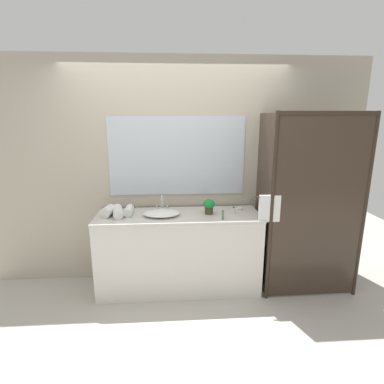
% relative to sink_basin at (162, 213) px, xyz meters
% --- Properties ---
extents(ground_plane, '(8.00, 8.00, 0.00)m').
position_rel_sink_basin_xyz_m(ground_plane, '(0.18, 0.04, -0.93)').
color(ground_plane, '#B7B2A8').
extents(wall_back_with_mirror, '(4.40, 0.06, 2.60)m').
position_rel_sink_basin_xyz_m(wall_back_with_mirror, '(0.18, 0.38, 0.37)').
color(wall_back_with_mirror, '#B2A893').
rests_on(wall_back_with_mirror, ground_plane).
extents(vanity_cabinet, '(1.80, 0.58, 0.90)m').
position_rel_sink_basin_xyz_m(vanity_cabinet, '(0.18, 0.05, -0.48)').
color(vanity_cabinet, silver).
rests_on(vanity_cabinet, ground_plane).
extents(shower_enclosure, '(1.20, 0.59, 2.00)m').
position_rel_sink_basin_xyz_m(shower_enclosure, '(1.46, -0.15, 0.10)').
color(shower_enclosure, '#2D2319').
rests_on(shower_enclosure, ground_plane).
extents(sink_basin, '(0.40, 0.28, 0.06)m').
position_rel_sink_basin_xyz_m(sink_basin, '(0.00, 0.00, 0.00)').
color(sink_basin, white).
rests_on(sink_basin, vanity_cabinet).
extents(faucet, '(0.17, 0.16, 0.18)m').
position_rel_sink_basin_xyz_m(faucet, '(0.00, 0.20, 0.03)').
color(faucet, silver).
rests_on(faucet, vanity_cabinet).
extents(potted_plant, '(0.13, 0.13, 0.17)m').
position_rel_sink_basin_xyz_m(potted_plant, '(0.52, 0.03, 0.07)').
color(potted_plant, '#473828').
rests_on(potted_plant, vanity_cabinet).
extents(soap_dish, '(0.10, 0.07, 0.04)m').
position_rel_sink_basin_xyz_m(soap_dish, '(0.90, 0.15, -0.02)').
color(soap_dish, silver).
rests_on(soap_dish, vanity_cabinet).
extents(amenity_bottle_body_wash, '(0.03, 0.03, 0.07)m').
position_rel_sink_basin_xyz_m(amenity_bottle_body_wash, '(0.80, 0.04, 0.00)').
color(amenity_bottle_body_wash, silver).
rests_on(amenity_bottle_body_wash, vanity_cabinet).
extents(amenity_bottle_lotion, '(0.02, 0.02, 0.10)m').
position_rel_sink_basin_xyz_m(amenity_bottle_lotion, '(0.64, -0.17, 0.02)').
color(amenity_bottle_lotion, '#4C7056').
rests_on(amenity_bottle_lotion, vanity_cabinet).
extents(rolled_towel_near_edge, '(0.14, 0.20, 0.11)m').
position_rel_sink_basin_xyz_m(rolled_towel_near_edge, '(-0.58, 0.04, 0.02)').
color(rolled_towel_near_edge, white).
rests_on(rolled_towel_near_edge, vanity_cabinet).
extents(rolled_towel_middle, '(0.16, 0.27, 0.11)m').
position_rel_sink_basin_xyz_m(rolled_towel_middle, '(-0.47, 0.01, 0.02)').
color(rolled_towel_middle, white).
rests_on(rolled_towel_middle, vanity_cabinet).
extents(rolled_towel_far_edge, '(0.09, 0.21, 0.09)m').
position_rel_sink_basin_xyz_m(rolled_towel_far_edge, '(-0.36, 0.07, 0.02)').
color(rolled_towel_far_edge, white).
rests_on(rolled_towel_far_edge, vanity_cabinet).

